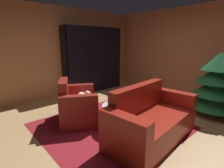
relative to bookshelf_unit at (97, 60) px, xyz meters
name	(u,v)px	position (x,y,z in m)	size (l,w,h in m)	color
ground_plane	(129,124)	(2.59, -1.16, -1.04)	(6.78, 6.78, 0.00)	tan
wall_back	(195,53)	(2.59, 1.62, 0.30)	(5.77, 0.06, 2.67)	#D78851
wall_left	(62,52)	(-0.27, -1.16, 0.30)	(0.06, 5.62, 2.67)	#D78851
area_rug	(111,126)	(2.39, -1.48, -1.03)	(2.51, 2.58, 0.01)	maroon
bookshelf_unit	(97,60)	(0.00, 0.00, 0.00)	(0.39, 2.13, 2.12)	black
armchair_red	(77,106)	(1.73, -1.85, -0.71)	(1.25, 1.13, 0.90)	maroon
couch_red	(151,121)	(3.18, -1.26, -0.72)	(0.97, 1.85, 0.92)	maroon
coffee_table	(122,107)	(2.56, -1.35, -0.62)	(0.76, 0.76, 0.46)	black
book_stack_on_table	(119,102)	(2.53, -1.40, -0.52)	(0.23, 0.19, 0.11)	#BE3921
bottle_on_table	(129,99)	(2.56, -1.14, -0.49)	(0.06, 0.06, 0.22)	#1A572C
decorated_tree	(217,84)	(3.52, 0.72, -0.32)	(1.12, 1.12, 1.43)	brown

